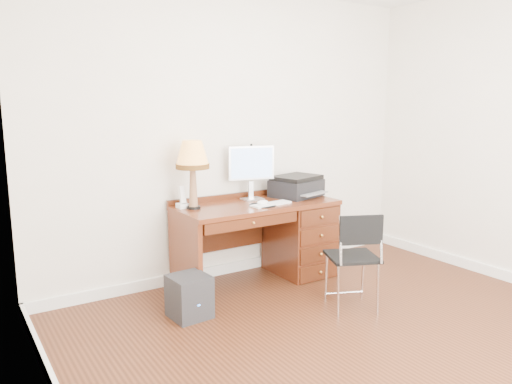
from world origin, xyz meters
TOP-DOWN VIEW (x-y plane):
  - ground at (0.00, 0.00)m, footprint 4.00×4.00m
  - room_shell at (0.00, 0.63)m, footprint 4.00×4.00m
  - desk at (0.32, 1.40)m, footprint 1.50×0.67m
  - monitor at (0.05, 1.58)m, footprint 0.44×0.19m
  - keyboard at (0.06, 1.26)m, footprint 0.42×0.17m
  - mouse_pad at (-0.02, 1.27)m, footprint 0.24×0.24m
  - printer at (0.51, 1.47)m, footprint 0.54×0.47m
  - leg_lamp at (-0.60, 1.49)m, footprint 0.29×0.29m
  - phone at (-0.66, 1.57)m, footprint 0.10×0.10m
  - pen_cup at (0.45, 1.57)m, footprint 0.08×0.08m
  - chair at (0.33, 0.41)m, footprint 0.50×0.51m
  - equipment_box at (-0.88, 1.01)m, footprint 0.31×0.31m

SIDE VIEW (x-z plane):
  - ground at x=0.00m, z-range 0.00..0.00m
  - room_shell at x=0.00m, z-range -1.95..2.05m
  - equipment_box at x=-0.88m, z-range 0.00..0.34m
  - desk at x=0.32m, z-range 0.04..0.79m
  - chair at x=0.33m, z-range 0.09..0.90m
  - keyboard at x=0.06m, z-range 0.75..0.77m
  - mouse_pad at x=-0.02m, z-range 0.74..0.79m
  - pen_cup at x=0.45m, z-range 0.75..0.85m
  - phone at x=-0.66m, z-range 0.71..0.90m
  - printer at x=0.51m, z-range 0.75..0.95m
  - monitor at x=0.05m, z-range 0.82..1.32m
  - leg_lamp at x=-0.60m, z-range 0.89..1.48m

